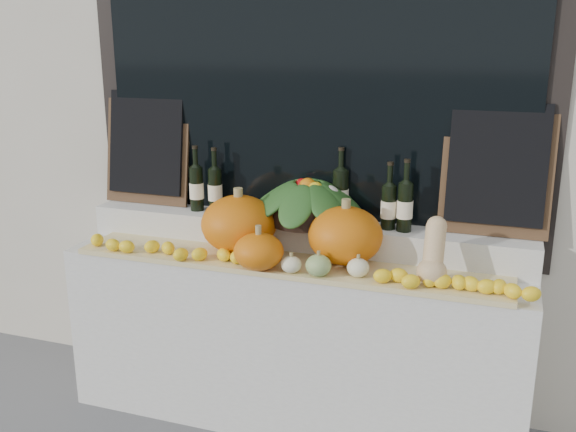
{
  "coord_description": "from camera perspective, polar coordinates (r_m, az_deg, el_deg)",
  "views": [
    {
      "loc": [
        0.95,
        -1.32,
        1.96
      ],
      "look_at": [
        0.0,
        1.45,
        1.12
      ],
      "focal_mm": 40.0,
      "sensor_mm": 36.0,
      "label": 1
    }
  ],
  "objects": [
    {
      "name": "decorative_gourds",
      "position": [
        2.93,
        0.19,
        -3.97
      ],
      "size": [
        0.63,
        0.16,
        0.16
      ],
      "color": "#2E6B20",
      "rests_on": "straw_bedding"
    },
    {
      "name": "display_sill",
      "position": [
        3.36,
        0.42,
        -10.89
      ],
      "size": [
        2.3,
        0.55,
        0.88
      ],
      "primitive_type": "cube",
      "color": "silver",
      "rests_on": "ground"
    },
    {
      "name": "wine_bottle_tall",
      "position": [
        3.24,
        4.68,
        1.94
      ],
      "size": [
        0.08,
        0.08,
        0.37
      ],
      "color": "black",
      "rests_on": "rear_tier"
    },
    {
      "name": "chalkboard_right",
      "position": [
        3.11,
        18.09,
        4.15
      ],
      "size": [
        0.5,
        0.13,
        0.61
      ],
      "rotation": [
        -0.16,
        0.0,
        0.0
      ],
      "color": "#4C331E",
      "rests_on": "rear_tier"
    },
    {
      "name": "butternut_squash",
      "position": [
        2.85,
        12.81,
        -3.36
      ],
      "size": [
        0.13,
        0.2,
        0.28
      ],
      "color": "#D8B17F",
      "rests_on": "straw_bedding"
    },
    {
      "name": "straw_bedding",
      "position": [
        3.07,
        -0.3,
        -4.33
      ],
      "size": [
        2.1,
        0.32,
        0.02
      ],
      "primitive_type": "cube",
      "color": "tan",
      "rests_on": "display_sill"
    },
    {
      "name": "wine_bottle_far_right",
      "position": [
        3.1,
        10.35,
        0.87
      ],
      "size": [
        0.08,
        0.08,
        0.35
      ],
      "color": "black",
      "rests_on": "rear_tier"
    },
    {
      "name": "lemon_heap",
      "position": [
        2.95,
        -1.01,
        -4.23
      ],
      "size": [
        2.2,
        0.16,
        0.06
      ],
      "primitive_type": null,
      "color": "yellow",
      "rests_on": "straw_bedding"
    },
    {
      "name": "rear_tier",
      "position": [
        3.29,
        1.27,
        -1.66
      ],
      "size": [
        2.3,
        0.25,
        0.16
      ],
      "primitive_type": "cube",
      "color": "silver",
      "rests_on": "display_sill"
    },
    {
      "name": "wine_bottle_far_left",
      "position": [
        3.45,
        -8.13,
        2.5
      ],
      "size": [
        0.08,
        0.08,
        0.35
      ],
      "color": "black",
      "rests_on": "rear_tier"
    },
    {
      "name": "pumpkin_right",
      "position": [
        3.02,
        5.12,
        -1.75
      ],
      "size": [
        0.44,
        0.44,
        0.27
      ],
      "primitive_type": "ellipsoid",
      "rotation": [
        0.0,
        0.0,
        -0.31
      ],
      "color": "orange",
      "rests_on": "straw_bedding"
    },
    {
      "name": "chalkboard_left",
      "position": [
        3.63,
        -12.45,
        6.16
      ],
      "size": [
        0.5,
        0.13,
        0.61
      ],
      "rotation": [
        -0.16,
        0.0,
        0.0
      ],
      "color": "#4C331E",
      "rests_on": "rear_tier"
    },
    {
      "name": "pumpkin_center",
      "position": [
        2.95,
        -2.62,
        -3.16
      ],
      "size": [
        0.29,
        0.29,
        0.17
      ],
      "primitive_type": "ellipsoid",
      "rotation": [
        0.0,
        0.0,
        0.32
      ],
      "color": "orange",
      "rests_on": "straw_bedding"
    },
    {
      "name": "pumpkin_left",
      "position": [
        3.17,
        -4.39,
        -0.72
      ],
      "size": [
        0.47,
        0.47,
        0.29
      ],
      "primitive_type": "ellipsoid",
      "rotation": [
        0.0,
        0.0,
        -0.33
      ],
      "color": "orange",
      "rests_on": "straw_bedding"
    },
    {
      "name": "wine_bottle_near_right",
      "position": [
        3.12,
        8.94,
        0.87
      ],
      "size": [
        0.08,
        0.08,
        0.33
      ],
      "color": "black",
      "rests_on": "rear_tier"
    },
    {
      "name": "wine_bottle_near_left",
      "position": [
        3.41,
        -6.5,
        2.36
      ],
      "size": [
        0.08,
        0.08,
        0.34
      ],
      "color": "black",
      "rests_on": "rear_tier"
    },
    {
      "name": "produce_bowl",
      "position": [
        3.22,
        1.75,
        1.43
      ],
      "size": [
        0.63,
        0.63,
        0.23
      ],
      "color": "black",
      "rests_on": "rear_tier"
    }
  ]
}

